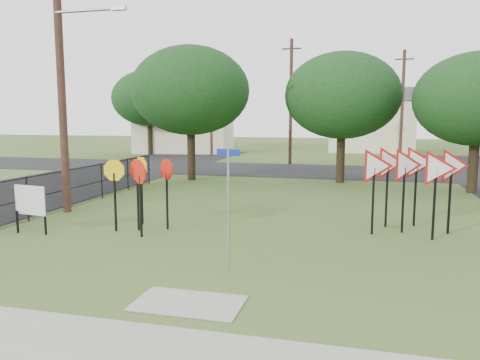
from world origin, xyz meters
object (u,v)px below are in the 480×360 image
object	(u,v)px
street_name_sign	(228,201)
yield_sign_cluster	(411,169)
stop_sign_cluster	(140,177)
info_board	(30,202)

from	to	relation	value
street_name_sign	yield_sign_cluster	world-z (taller)	street_name_sign
stop_sign_cluster	yield_sign_cluster	world-z (taller)	yield_sign_cluster
street_name_sign	stop_sign_cluster	size ratio (longest dim) A/B	1.25
yield_sign_cluster	info_board	xyz separation A→B (m)	(-10.84, -3.03, -0.94)
street_name_sign	stop_sign_cluster	bearing A→B (deg)	140.22
street_name_sign	yield_sign_cluster	xyz separation A→B (m)	(4.27, 4.81, 0.31)
street_name_sign	yield_sign_cluster	bearing A→B (deg)	48.41
street_name_sign	info_board	distance (m)	6.83
street_name_sign	info_board	bearing A→B (deg)	164.80
stop_sign_cluster	yield_sign_cluster	distance (m)	8.10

